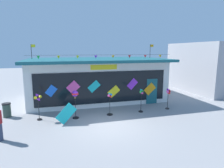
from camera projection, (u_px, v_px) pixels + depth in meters
ground_plane at (109, 125)px, 10.79m from camera, size 80.00×80.00×0.00m
kite_shop_building at (96, 78)px, 16.73m from camera, size 11.23×6.97×4.75m
wind_spinner_far_left at (38, 101)px, 11.41m from camera, size 0.45×0.28×1.66m
wind_spinner_left at (75, 97)px, 11.70m from camera, size 0.39×0.39×1.78m
wind_spinner_center_left at (110, 102)px, 12.37m from camera, size 0.39×0.39×1.54m
wind_spinner_center_right at (141, 97)px, 12.95m from camera, size 0.38×0.31×1.64m
wind_spinner_right at (168, 94)px, 13.61m from camera, size 0.46×0.29×1.54m
trash_bin at (7, 110)px, 12.09m from camera, size 0.52×0.52×0.91m
display_kite_on_ground at (66, 114)px, 10.92m from camera, size 1.25×0.21×1.25m
neighbour_building at (210, 67)px, 19.99m from camera, size 5.46×7.53×4.95m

